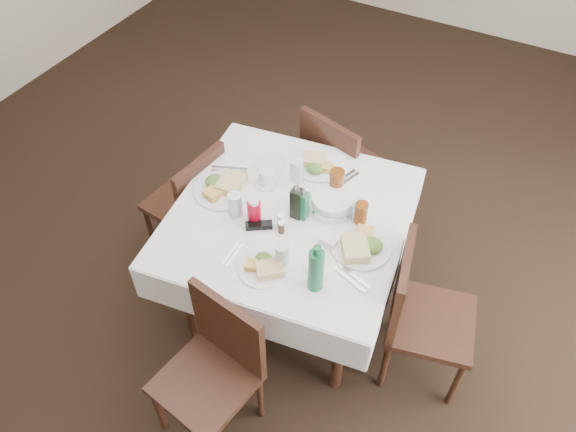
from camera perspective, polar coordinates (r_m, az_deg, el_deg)
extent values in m
plane|color=black|center=(3.59, -0.21, -5.28)|extent=(7.00, 7.00, 0.00)
cylinder|color=black|center=(3.06, -10.24, -8.37)|extent=(0.06, 0.06, 0.72)
cylinder|color=black|center=(3.53, -3.90, 2.22)|extent=(0.06, 0.06, 0.72)
cylinder|color=black|center=(2.87, 5.24, -13.40)|extent=(0.06, 0.06, 0.72)
cylinder|color=black|center=(3.36, 9.47, -1.40)|extent=(0.06, 0.06, 0.72)
cube|color=black|center=(2.87, 0.15, -0.18)|extent=(1.19, 1.19, 0.03)
cube|color=white|center=(2.86, 0.15, 0.10)|extent=(1.31, 1.31, 0.01)
cube|color=white|center=(3.33, 3.67, 5.70)|extent=(1.15, 0.17, 0.22)
cube|color=white|center=(2.62, -4.40, -10.34)|extent=(1.15, 0.17, 0.22)
cube|color=white|center=(2.86, 11.17, -4.41)|extent=(0.17, 1.15, 0.22)
cube|color=white|center=(3.12, -9.92, 1.48)|extent=(0.17, 1.15, 0.22)
cube|color=black|center=(3.61, 5.91, 5.00)|extent=(0.52, 0.52, 0.04)
cube|color=black|center=(3.35, 4.09, 6.34)|extent=(0.42, 0.15, 0.46)
cylinder|color=black|center=(3.80, 9.55, 2.58)|extent=(0.03, 0.03, 0.43)
cylinder|color=black|center=(3.58, 6.02, -0.36)|extent=(0.03, 0.03, 0.43)
cylinder|color=black|center=(3.95, 5.33, 5.20)|extent=(0.03, 0.03, 0.43)
cylinder|color=black|center=(3.74, 1.71, 2.51)|extent=(0.03, 0.03, 0.43)
cube|color=black|center=(2.74, -8.39, -16.45)|extent=(0.47, 0.47, 0.04)
cube|color=black|center=(2.60, -6.07, -11.47)|extent=(0.41, 0.10, 0.44)
cylinder|color=black|center=(2.95, -13.00, -18.53)|extent=(0.03, 0.03, 0.42)
cylinder|color=black|center=(3.04, -8.07, -14.01)|extent=(0.03, 0.03, 0.42)
cylinder|color=black|center=(2.91, -2.81, -17.86)|extent=(0.03, 0.03, 0.42)
cube|color=black|center=(2.95, 14.39, -10.36)|extent=(0.50, 0.50, 0.04)
cube|color=black|center=(2.75, 11.36, -7.04)|extent=(0.13, 0.42, 0.46)
cylinder|color=black|center=(3.06, 16.71, -15.93)|extent=(0.03, 0.03, 0.43)
cylinder|color=black|center=(3.02, 9.80, -14.68)|extent=(0.03, 0.03, 0.43)
cylinder|color=black|center=(3.25, 17.19, -10.36)|extent=(0.03, 0.03, 0.43)
cylinder|color=black|center=(3.21, 10.83, -9.15)|extent=(0.03, 0.03, 0.43)
cube|color=black|center=(3.47, -10.50, 1.40)|extent=(0.44, 0.44, 0.04)
cube|color=black|center=(3.22, -8.69, 2.75)|extent=(0.08, 0.40, 0.43)
cylinder|color=black|center=(3.78, -10.24, 1.85)|extent=(0.03, 0.03, 0.40)
cylinder|color=black|center=(3.61, -6.29, -0.36)|extent=(0.03, 0.03, 0.40)
cylinder|color=black|center=(3.64, -13.84, -1.28)|extent=(0.03, 0.03, 0.40)
cylinder|color=black|center=(3.46, -9.89, -3.76)|extent=(0.03, 0.03, 0.40)
cylinder|color=white|center=(3.10, 3.05, 4.97)|extent=(0.25, 0.25, 0.01)
cube|color=tan|center=(3.10, 2.61, 5.75)|extent=(0.16, 0.14, 0.04)
cube|color=orange|center=(3.07, 3.84, 5.00)|extent=(0.08, 0.06, 0.03)
ellipsoid|color=#3A7024|center=(3.05, 2.73, 4.89)|extent=(0.09, 0.08, 0.04)
cylinder|color=white|center=(2.62, -2.58, -5.38)|extent=(0.23, 0.23, 0.01)
cube|color=tan|center=(2.59, -1.91, -5.42)|extent=(0.15, 0.15, 0.04)
cube|color=orange|center=(2.61, -3.53, -4.99)|extent=(0.09, 0.08, 0.03)
ellipsoid|color=#3A7024|center=(2.62, -2.47, -4.38)|extent=(0.09, 0.08, 0.04)
cylinder|color=white|center=(2.72, 7.41, -3.11)|extent=(0.30, 0.30, 0.02)
cube|color=tan|center=(2.67, 6.85, -3.27)|extent=(0.18, 0.19, 0.05)
cube|color=orange|center=(2.74, 7.67, -1.90)|extent=(0.10, 0.11, 0.04)
ellipsoid|color=#3A7024|center=(2.70, 8.50, -2.88)|extent=(0.11, 0.10, 0.05)
cylinder|color=white|center=(2.98, -6.65, 2.60)|extent=(0.30, 0.30, 0.02)
cube|color=tan|center=(2.97, -5.79, 3.31)|extent=(0.14, 0.17, 0.05)
cube|color=orange|center=(2.94, -7.48, 2.40)|extent=(0.10, 0.12, 0.04)
ellipsoid|color=#3A7024|center=(2.99, -7.38, 3.49)|extent=(0.11, 0.10, 0.05)
cylinder|color=white|center=(3.12, -1.73, 5.34)|extent=(0.17, 0.17, 0.01)
cylinder|color=white|center=(2.63, 3.23, -5.14)|extent=(0.14, 0.14, 0.01)
cylinder|color=silver|center=(2.99, 0.92, 4.67)|extent=(0.07, 0.07, 0.13)
cylinder|color=silver|center=(2.60, -0.57, -3.93)|extent=(0.07, 0.07, 0.13)
cylinder|color=silver|center=(2.80, 7.27, 0.57)|extent=(0.07, 0.07, 0.13)
cylinder|color=silver|center=(2.82, -5.39, 1.17)|extent=(0.07, 0.07, 0.13)
cylinder|color=brown|center=(2.91, 4.95, 3.36)|extent=(0.08, 0.08, 0.16)
cylinder|color=brown|center=(2.78, 7.41, 0.23)|extent=(0.06, 0.06, 0.13)
cylinder|color=silver|center=(2.88, 4.50, 1.15)|extent=(0.24, 0.24, 0.04)
cylinder|color=white|center=(2.85, 4.54, 1.60)|extent=(0.21, 0.21, 0.05)
cube|color=black|center=(2.78, 0.92, 1.30)|extent=(0.05, 0.05, 0.18)
cone|color=silver|center=(2.70, 0.95, 3.00)|extent=(0.03, 0.03, 0.05)
cube|color=#176439|center=(2.78, 1.53, 1.07)|extent=(0.05, 0.05, 0.16)
cone|color=silver|center=(2.71, 1.57, 2.58)|extent=(0.03, 0.03, 0.05)
cylinder|color=#AF041B|center=(2.78, -3.45, 0.41)|extent=(0.07, 0.07, 0.13)
cylinder|color=white|center=(2.73, -3.52, 1.48)|extent=(0.05, 0.05, 0.02)
cylinder|color=white|center=(2.77, -0.74, -0.59)|extent=(0.04, 0.04, 0.07)
cylinder|color=silver|center=(2.74, -0.75, 0.00)|extent=(0.04, 0.04, 0.01)
cylinder|color=#402719|center=(2.75, -0.68, -1.20)|extent=(0.03, 0.03, 0.06)
cylinder|color=silver|center=(2.72, -0.69, -0.69)|extent=(0.03, 0.03, 0.01)
cylinder|color=white|center=(3.01, -2.16, 3.36)|extent=(0.13, 0.13, 0.01)
cylinder|color=white|center=(2.97, -2.18, 4.01)|extent=(0.08, 0.08, 0.08)
cylinder|color=black|center=(2.95, -2.20, 4.42)|extent=(0.07, 0.07, 0.01)
torus|color=white|center=(2.98, -1.23, 4.07)|extent=(0.05, 0.04, 0.06)
cube|color=black|center=(2.78, -2.97, -0.96)|extent=(0.14, 0.11, 0.03)
cylinder|color=#176439|center=(2.48, 2.85, -5.52)|extent=(0.07, 0.07, 0.23)
cylinder|color=#176439|center=(2.37, 2.97, -3.51)|extent=(0.03, 0.03, 0.04)
cube|color=white|center=(2.71, 4.10, -2.65)|extent=(0.09, 0.05, 0.04)
cube|color=pink|center=(2.70, 4.11, -2.55)|extent=(0.06, 0.04, 0.02)
cube|color=silver|center=(3.05, 5.60, 3.83)|extent=(0.08, 0.18, 0.01)
cube|color=silver|center=(3.03, 6.01, 3.55)|extent=(0.08, 0.18, 0.01)
cube|color=silver|center=(2.68, -5.44, -3.99)|extent=(0.02, 0.16, 0.01)
cube|color=silver|center=(2.69, -5.88, -3.81)|extent=(0.02, 0.16, 0.01)
cube|color=silver|center=(2.60, 6.25, -6.43)|extent=(0.19, 0.08, 0.01)
cube|color=silver|center=(2.61, 6.71, -6.05)|extent=(0.19, 0.08, 0.01)
cube|color=silver|center=(3.11, -5.91, 4.86)|extent=(0.19, 0.09, 0.01)
cube|color=silver|center=(3.09, -6.01, 4.48)|extent=(0.19, 0.09, 0.01)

